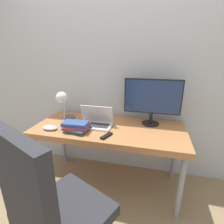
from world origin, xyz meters
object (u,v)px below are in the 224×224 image
monitor (152,99)px  book_stack (77,127)px  office_chair (50,208)px  game_controller (50,128)px  desk_lamp (63,101)px  laptop (96,122)px

monitor → book_stack: size_ratio=2.21×
office_chair → game_controller: (-0.45, 0.74, 0.14)m
desk_lamp → book_stack: bearing=-40.6°
laptop → book_stack: bearing=-129.8°
monitor → game_controller: 1.09m
laptop → game_controller: laptop is taller
office_chair → book_stack: (-0.17, 0.77, 0.17)m
office_chair → book_stack: 0.81m
laptop → monitor: 0.64m
office_chair → book_stack: office_chair is taller
monitor → game_controller: bearing=-158.3°
office_chair → laptop: bearing=91.9°
office_chair → book_stack: bearing=102.6°
laptop → book_stack: 0.22m
monitor → desk_lamp: monitor is taller
desk_lamp → game_controller: size_ratio=2.19×
game_controller → desk_lamp: bearing=81.2°
laptop → book_stack: size_ratio=1.30×
desk_lamp → game_controller: bearing=-98.8°
book_stack → game_controller: 0.28m
laptop → game_controller: 0.47m
laptop → game_controller: (-0.42, -0.20, -0.03)m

